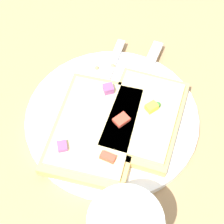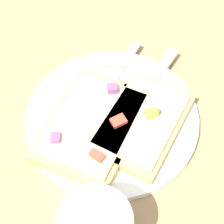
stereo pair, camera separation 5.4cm
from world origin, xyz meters
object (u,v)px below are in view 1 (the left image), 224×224
at_px(pizza_slice_corner, 143,117).
at_px(pizza_slice_main, 96,128).
at_px(knife, 141,84).
at_px(fork, 97,100).
at_px(plate, 112,118).

bearing_deg(pizza_slice_corner, pizza_slice_main, -57.13).
height_order(knife, pizza_slice_corner, pizza_slice_corner).
bearing_deg(pizza_slice_corner, knife, -161.35).
relative_size(fork, pizza_slice_main, 1.20).
bearing_deg(fork, knife, 132.10).
bearing_deg(pizza_slice_corner, plate, -82.79).
distance_m(fork, pizza_slice_main, 0.05).
xyz_separation_m(knife, pizza_slice_main, (-0.11, 0.02, 0.01)).
height_order(plate, pizza_slice_main, pizza_slice_main).
bearing_deg(plate, fork, 65.33).
distance_m(fork, knife, 0.07).
relative_size(knife, pizza_slice_corner, 1.30).
xyz_separation_m(plate, pizza_slice_main, (-0.03, 0.01, 0.02)).
distance_m(plate, pizza_slice_main, 0.04).
xyz_separation_m(plate, pizza_slice_corner, (0.01, -0.04, 0.02)).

